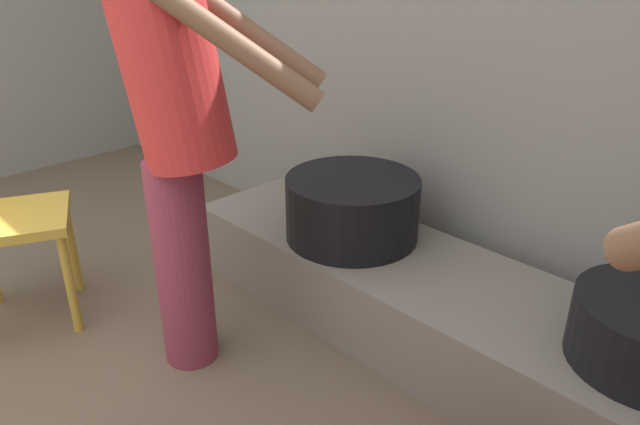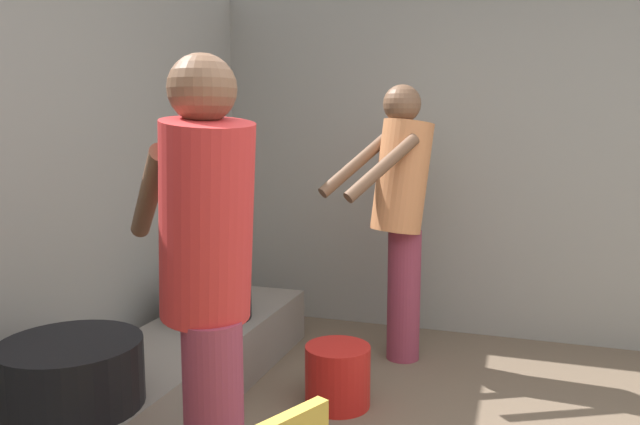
% 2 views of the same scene
% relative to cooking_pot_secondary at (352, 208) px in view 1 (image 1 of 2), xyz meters
% --- Properties ---
extents(block_enclosure_rear, '(5.41, 0.20, 2.34)m').
position_rel_cooking_pot_secondary_xyz_m(block_enclosure_rear, '(-0.18, 0.53, 0.71)').
color(block_enclosure_rear, gray).
rests_on(block_enclosure_rear, ground_plane).
extents(hearth_ledge, '(2.62, 0.60, 0.32)m').
position_rel_cooking_pot_secondary_xyz_m(hearth_ledge, '(0.59, 0.01, -0.29)').
color(hearth_ledge, slate).
rests_on(hearth_ledge, ground_plane).
extents(cooking_pot_secondary, '(0.56, 0.56, 0.27)m').
position_rel_cooking_pot_secondary_xyz_m(cooking_pot_secondary, '(0.00, 0.00, 0.00)').
color(cooking_pot_secondary, black).
rests_on(cooking_pot_secondary, hearth_ledge).
extents(cook_in_red_shirt, '(0.71, 0.70, 1.66)m').
position_rel_cooking_pot_secondary_xyz_m(cook_in_red_shirt, '(-0.14, -0.69, 0.50)').
color(cook_in_red_shirt, '#8C3347').
rests_on(cook_in_red_shirt, ground_plane).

